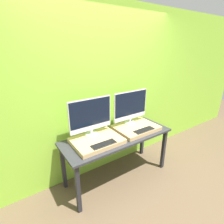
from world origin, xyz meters
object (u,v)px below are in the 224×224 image
object	(u,v)px
monitor_left	(91,116)
keyboard_left	(104,144)
keyboard_right	(144,130)
monitor_right	(131,106)

from	to	relation	value
monitor_left	keyboard_left	bearing A→B (deg)	-90.00
monitor_left	keyboard_right	world-z (taller)	monitor_left
monitor_right	keyboard_left	bearing A→B (deg)	-155.01
keyboard_left	keyboard_right	distance (m)	0.71
monitor_left	keyboard_left	distance (m)	0.43
keyboard_right	monitor_right	bearing A→B (deg)	90.00
keyboard_right	keyboard_left	bearing A→B (deg)	180.00
monitor_right	keyboard_right	xyz separation A→B (m)	(0.00, -0.33, -0.28)
keyboard_left	keyboard_right	world-z (taller)	same
monitor_left	keyboard_right	size ratio (longest dim) A/B	1.87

